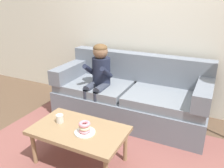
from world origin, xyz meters
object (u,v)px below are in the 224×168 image
at_px(coffee_table, 79,132).
at_px(person_child, 99,75).
at_px(donut, 85,130).
at_px(couch, 131,96).
at_px(mug, 60,119).

distance_m(coffee_table, person_child, 1.07).
height_order(coffee_table, donut, donut).
height_order(couch, coffee_table, couch).
xyz_separation_m(coffee_table, mug, (-0.26, 0.02, 0.09)).
bearing_deg(donut, mug, 170.54).
bearing_deg(donut, person_child, 111.37).
bearing_deg(person_child, mug, -87.53).
bearing_deg(coffee_table, couch, 84.53).
bearing_deg(mug, coffee_table, -5.12).
height_order(couch, person_child, person_child).
bearing_deg(coffee_table, mug, 174.88).
xyz_separation_m(person_child, mug, (0.04, -0.96, -0.20)).
bearing_deg(coffee_table, donut, -20.24).
distance_m(person_child, mug, 0.98).
xyz_separation_m(couch, donut, (-0.02, -1.22, 0.12)).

